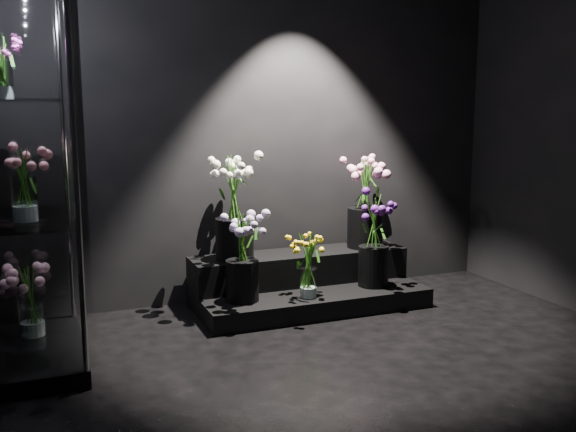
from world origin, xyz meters
TOP-DOWN VIEW (x-y plane):
  - floor at (0.00, 0.00)m, footprint 4.00×4.00m
  - wall_back at (0.00, 2.00)m, footprint 4.00×0.00m
  - display_riser at (0.25, 1.67)m, footprint 1.67×0.74m
  - display_case at (-1.68, 1.19)m, footprint 0.60×1.00m
  - bouquet_orange_bells at (0.15, 1.36)m, footprint 0.30×0.30m
  - bouquet_lilac at (-0.30, 1.46)m, footprint 0.37×0.37m
  - bouquet_purple at (0.72, 1.46)m, footprint 0.31×0.31m
  - bouquet_cream_roses at (-0.27, 1.73)m, footprint 0.44×0.44m
  - bouquet_pink_roses at (0.80, 1.74)m, footprint 0.36×0.36m
  - bouquet_case_pink at (-1.65, 1.05)m, footprint 0.35×0.35m
  - bouquet_case_magenta at (-1.72, 1.33)m, footprint 0.25×0.25m
  - bouquet_case_base_pink at (-1.66, 1.38)m, footprint 0.38×0.38m

SIDE VIEW (x-z plane):
  - floor at x=0.00m, z-range 0.00..0.00m
  - display_riser at x=0.25m, z-range -0.03..0.34m
  - bouquet_case_base_pink at x=-1.66m, z-range 0.11..0.56m
  - bouquet_orange_bells at x=0.15m, z-range 0.15..0.62m
  - bouquet_lilac at x=-0.30m, z-range 0.19..0.81m
  - bouquet_purple at x=0.72m, z-range 0.18..0.86m
  - bouquet_pink_roses at x=0.80m, z-range 0.40..1.11m
  - bouquet_cream_roses at x=-0.27m, z-range 0.41..1.15m
  - bouquet_case_pink at x=-1.65m, z-range 0.87..1.26m
  - display_case at x=-1.68m, z-range 0.00..2.19m
  - wall_back at x=0.00m, z-range -0.60..3.40m
  - bouquet_case_magenta at x=-1.72m, z-range 1.51..1.85m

